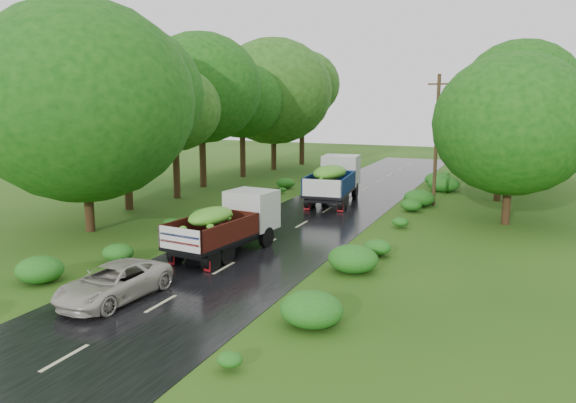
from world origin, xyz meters
The scene contains 10 objects.
ground centered at (0.00, 0.00, 0.00)m, with size 120.00×120.00×0.00m, color #1D440E.
road centered at (0.00, 5.00, 0.01)m, with size 6.50×80.00×0.02m, color black.
road_lines centered at (0.00, 6.00, 0.02)m, with size 0.12×69.60×0.00m.
truck_near centered at (-0.86, 6.02, 1.34)m, with size 2.64×5.83×2.37m.
truck_far centered at (-0.38, 18.41, 1.52)m, with size 2.94×6.61×2.69m.
car centered at (-1.58, -0.26, 0.58)m, with size 1.87×4.06×1.13m, color #B2AC9E.
utility_pole centered at (5.35, 19.83, 3.94)m, with size 1.31×0.49×7.65m.
trees_left centered at (-10.05, 20.40, 6.48)m, with size 6.46×33.28×9.18m.
trees_right centered at (9.23, 24.88, 5.63)m, with size 4.74×22.33×8.39m.
shrubs centered at (0.00, 14.00, 0.35)m, with size 11.90×44.00×0.70m.
Camera 1 is at (10.11, -13.75, 6.38)m, focal length 35.00 mm.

